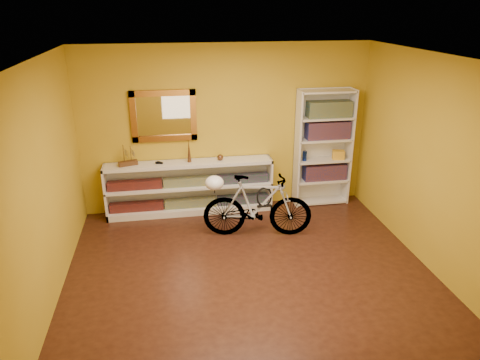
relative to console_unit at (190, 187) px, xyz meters
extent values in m
cube|color=black|center=(0.61, -1.81, -0.43)|extent=(4.50, 4.00, 0.01)
cube|color=silver|center=(0.61, -1.81, 2.18)|extent=(4.50, 4.00, 0.01)
cube|color=#B8941B|center=(0.61, 0.19, 0.88)|extent=(4.50, 0.01, 2.60)
cube|color=#B8941B|center=(-1.64, -1.81, 0.88)|extent=(0.01, 4.00, 2.60)
cube|color=#B8941B|center=(2.87, -1.81, 0.88)|extent=(0.01, 4.00, 2.60)
cube|color=#8E5319|center=(-0.34, 0.15, 1.12)|extent=(0.98, 0.06, 0.78)
cube|color=silver|center=(1.51, 0.17, -0.17)|extent=(0.09, 0.02, 0.09)
cube|color=black|center=(0.00, -0.02, -0.26)|extent=(2.50, 0.13, 0.14)
cube|color=navy|center=(0.00, -0.02, 0.11)|extent=(2.50, 0.13, 0.14)
imported|color=black|center=(-0.45, 0.00, 0.43)|extent=(0.00, 0.00, 0.00)
cone|color=#57341E|center=(0.01, 0.00, 0.60)|extent=(0.06, 0.06, 0.36)
sphere|color=#57341E|center=(0.49, 0.00, 0.47)|extent=(0.10, 0.10, 0.10)
cube|color=maroon|center=(2.22, 0.03, 0.12)|extent=(0.70, 0.22, 0.26)
cube|color=maroon|center=(2.22, 0.03, 0.83)|extent=(0.70, 0.22, 0.28)
cube|color=navy|center=(2.22, 0.03, 1.16)|extent=(0.70, 0.22, 0.25)
cylinder|color=navy|center=(1.86, 0.01, 0.42)|extent=(0.07, 0.07, 0.16)
cube|color=maroon|center=(1.97, 0.06, 1.13)|extent=(0.15, 0.15, 0.17)
cube|color=gold|center=(2.42, -0.01, 0.41)|extent=(0.21, 0.16, 0.15)
imported|color=silver|center=(0.90, -0.93, 0.04)|extent=(0.66, 1.62, 0.93)
ellipsoid|color=white|center=(0.30, -0.83, 0.39)|extent=(0.26, 0.25, 0.20)
torus|color=black|center=(0.99, -0.94, 0.18)|extent=(0.22, 0.02, 0.22)
camera|label=1|loc=(-0.30, -6.51, 2.71)|focal=33.30mm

